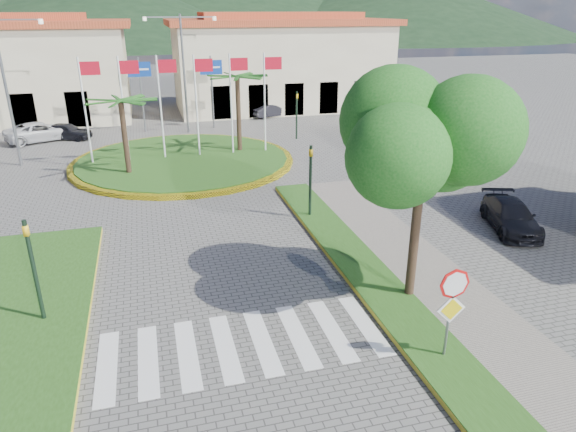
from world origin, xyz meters
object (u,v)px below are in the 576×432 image
object	(u,v)px
car_dark_a	(66,131)
car_side_right	(511,216)
deciduous_tree	(425,134)
white_van	(41,132)
roundabout_island	(184,160)
stop_sign	(452,300)
car_dark_b	(271,111)

from	to	relation	value
car_dark_a	car_side_right	xyz separation A→B (m)	(19.19, -21.23, 0.00)
deciduous_tree	white_van	size ratio (longest dim) A/B	1.48
roundabout_island	white_van	size ratio (longest dim) A/B	2.77
car_dark_a	car_side_right	bearing A→B (deg)	-116.03
stop_sign	white_van	bearing A→B (deg)	115.98
white_van	car_side_right	world-z (taller)	white_van
roundabout_island	car_dark_b	size ratio (longest dim) A/B	3.96
stop_sign	white_van	world-z (taller)	stop_sign
white_van	car_side_right	distance (m)	29.70
roundabout_island	car_side_right	world-z (taller)	roundabout_island
car_dark_b	car_side_right	xyz separation A→B (m)	(3.90, -25.04, 0.04)
roundabout_island	car_dark_a	world-z (taller)	roundabout_island
stop_sign	white_van	xyz separation A→B (m)	(-13.66, 28.04, -1.15)
deciduous_tree	white_van	world-z (taller)	deciduous_tree
roundabout_island	white_van	world-z (taller)	roundabout_island
stop_sign	roundabout_island	bearing A→B (deg)	103.73
stop_sign	car_dark_b	world-z (taller)	stop_sign
roundabout_island	white_van	bearing A→B (deg)	137.63
roundabout_island	car_dark_b	xyz separation A→B (m)	(8.09, 11.81, 0.36)
stop_sign	car_dark_b	size ratio (longest dim) A/B	0.83
car_dark_a	roundabout_island	bearing A→B (deg)	-116.17
deciduous_tree	car_dark_b	size ratio (longest dim) A/B	2.12
car_dark_a	car_dark_b	distance (m)	15.76
white_van	car_dark_b	world-z (taller)	white_van
roundabout_island	car_side_right	size ratio (longest dim) A/B	3.24
car_dark_a	car_side_right	size ratio (longest dim) A/B	0.85
stop_sign	deciduous_tree	bearing A→B (deg)	78.82
stop_sign	car_side_right	xyz separation A→B (m)	(7.10, 6.81, -1.22)
deciduous_tree	car_side_right	size ratio (longest dim) A/B	1.73
car_side_right	deciduous_tree	bearing A→B (deg)	-131.49
car_dark_b	car_side_right	world-z (taller)	car_side_right
car_side_right	car_dark_b	bearing A→B (deg)	117.25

